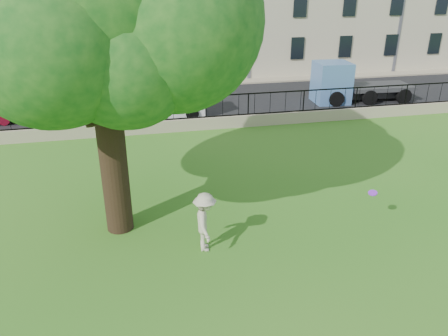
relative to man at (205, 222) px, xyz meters
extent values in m
plane|color=#2E751B|center=(1.14, -1.50, -0.87)|extent=(120.00, 120.00, 0.00)
cube|color=tan|center=(1.14, 10.50, -0.57)|extent=(50.00, 0.40, 0.60)
cube|color=black|center=(1.14, 10.50, -0.24)|extent=(50.00, 0.05, 0.06)
cube|color=black|center=(1.14, 10.50, 0.83)|extent=(50.00, 0.05, 0.06)
cube|color=black|center=(1.14, 15.20, -0.87)|extent=(60.00, 9.00, 0.01)
cube|color=tan|center=(1.14, 20.40, -0.81)|extent=(60.00, 1.40, 0.12)
cylinder|color=black|center=(-2.36, 1.68, 1.30)|extent=(0.79, 0.79, 4.35)
sphere|color=#154F18|center=(-0.56, 0.88, 5.23)|extent=(4.54, 4.54, 4.54)
sphere|color=#154F18|center=(-3.96, 2.48, 5.53)|extent=(4.90, 4.90, 4.90)
imported|color=beige|center=(0.00, 0.00, 0.00)|extent=(0.75, 1.18, 1.74)
cylinder|color=#8F28E6|center=(5.14, 0.10, 0.29)|extent=(0.32, 0.33, 0.12)
cube|color=white|center=(-0.09, 12.90, 0.07)|extent=(4.58, 2.00, 1.88)
cube|color=#517FBF|center=(12.21, 13.79, 0.35)|extent=(5.92, 2.44, 2.43)
camera|label=1|loc=(-1.76, -10.33, 6.25)|focal=35.00mm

